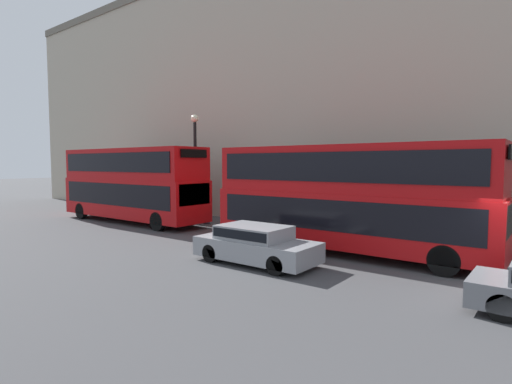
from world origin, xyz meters
TOP-DOWN VIEW (x-y plane):
  - bus_leading at (1.60, 6.00)m, footprint 2.59×10.88m
  - bus_second_in_queue at (1.60, 19.72)m, footprint 2.59×10.73m
  - car_hatchback at (-1.80, 7.82)m, footprint 1.89×4.41m
  - street_lamp at (3.53, 16.32)m, footprint 0.44×0.44m
  - pedestrian at (3.83, 15.72)m, footprint 0.36×0.36m

SIDE VIEW (x-z plane):
  - car_hatchback at x=-1.80m, z-range 0.04..1.38m
  - pedestrian at x=3.83m, z-range -0.07..1.63m
  - bus_leading at x=1.60m, z-range 0.22..4.42m
  - bus_second_in_queue at x=1.60m, z-range 0.23..4.60m
  - street_lamp at x=3.53m, z-range 0.76..7.07m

